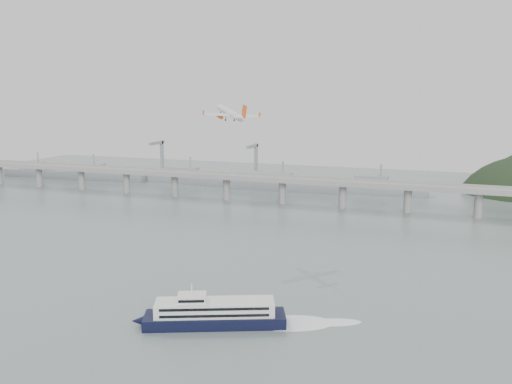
% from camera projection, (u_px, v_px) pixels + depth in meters
% --- Properties ---
extents(ground, '(900.00, 900.00, 0.00)m').
position_uv_depth(ground, '(216.00, 287.00, 252.95)').
color(ground, slate).
rests_on(ground, ground).
extents(bridge, '(800.00, 22.00, 23.90)m').
position_uv_depth(bridge, '(317.00, 185.00, 435.08)').
color(bridge, gray).
rests_on(bridge, ground).
extents(distant_fleet, '(453.00, 60.90, 40.00)m').
position_uv_depth(distant_fleet, '(184.00, 178.00, 549.53)').
color(distant_fleet, gray).
rests_on(distant_fleet, ground).
extents(ferry, '(85.58, 42.71, 17.05)m').
position_uv_depth(ferry, '(215.00, 314.00, 210.60)').
color(ferry, black).
rests_on(ferry, ground).
extents(airliner, '(31.86, 30.33, 10.61)m').
position_uv_depth(airliner, '(231.00, 113.00, 302.81)').
color(airliner, silver).
rests_on(airliner, ground).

